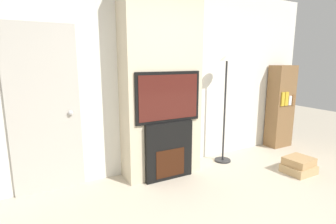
% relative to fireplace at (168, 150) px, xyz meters
% --- Properties ---
extents(wall_back, '(6.00, 0.06, 2.70)m').
position_rel_fireplace_xyz_m(wall_back, '(0.00, 0.44, 0.95)').
color(wall_back, silver).
rests_on(wall_back, ground_plane).
extents(chimney_breast, '(1.10, 0.41, 2.70)m').
position_rel_fireplace_xyz_m(chimney_breast, '(0.00, 0.21, 0.95)').
color(chimney_breast, beige).
rests_on(chimney_breast, ground_plane).
extents(fireplace, '(0.70, 0.15, 0.81)m').
position_rel_fireplace_xyz_m(fireplace, '(0.00, 0.00, 0.00)').
color(fireplace, black).
rests_on(fireplace, ground_plane).
extents(television, '(0.95, 0.07, 0.68)m').
position_rel_fireplace_xyz_m(television, '(0.00, -0.00, 0.75)').
color(television, black).
rests_on(television, fireplace).
extents(floor_lamp, '(0.26, 0.26, 1.72)m').
position_rel_fireplace_xyz_m(floor_lamp, '(1.09, 0.12, 0.78)').
color(floor_lamp, '#262628').
rests_on(floor_lamp, ground_plane).
extents(box_stack, '(0.42, 0.38, 0.23)m').
position_rel_fireplace_xyz_m(box_stack, '(1.78, -0.77, -0.29)').
color(box_stack, tan).
rests_on(box_stack, ground_plane).
extents(bookshelf, '(0.46, 0.31, 1.54)m').
position_rel_fireplace_xyz_m(bookshelf, '(2.55, 0.25, 0.37)').
color(bookshelf, brown).
rests_on(bookshelf, ground_plane).
extents(entry_door, '(0.82, 0.09, 2.06)m').
position_rel_fireplace_xyz_m(entry_door, '(-1.48, 0.39, 0.63)').
color(entry_door, '#BCB7AD').
rests_on(entry_door, ground_plane).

